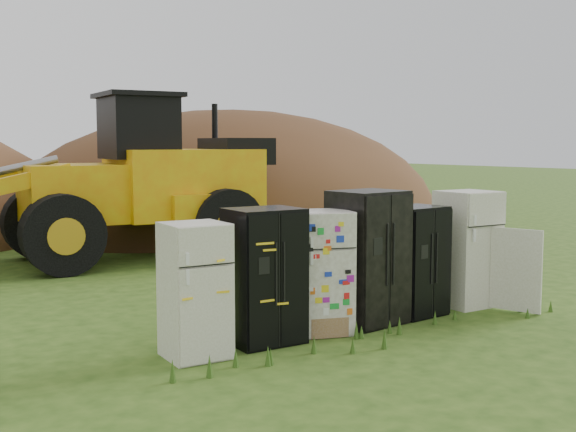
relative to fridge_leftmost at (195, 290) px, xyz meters
name	(u,v)px	position (x,y,z in m)	size (l,w,h in m)	color
ground	(351,327)	(2.52, 0.04, -0.84)	(120.00, 120.00, 0.00)	#294813
fridge_leftmost	(195,290)	(0.00, 0.00, 0.00)	(0.74, 0.71, 1.67)	white
fridge_black_side	(264,276)	(1.06, 0.06, 0.06)	(0.93, 0.74, 1.79)	black
fridge_sticker	(322,272)	(2.00, 0.05, 0.02)	(0.76, 0.70, 1.71)	white
fridge_dark_mid	(368,257)	(2.85, 0.06, 0.14)	(1.00, 0.81, 1.95)	black
fridge_black_right	(415,261)	(3.80, 0.05, 0.00)	(0.84, 0.70, 1.68)	black
fridge_open_door	(467,248)	(4.96, 0.03, 0.10)	(0.85, 0.78, 1.87)	white
wheel_loader	(98,178)	(1.58, 7.59, 1.04)	(7.75, 3.14, 3.75)	gold
dirt_mound_right	(234,224)	(7.85, 12.34, -0.84)	(15.01, 11.00, 7.42)	#472B16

